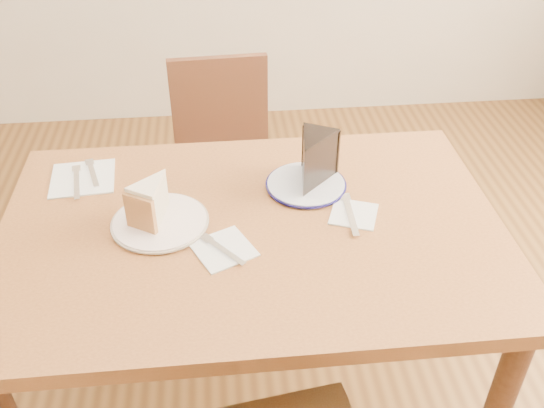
{
  "coord_description": "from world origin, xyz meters",
  "views": [
    {
      "loc": [
        -0.07,
        -1.13,
        1.65
      ],
      "look_at": [
        0.05,
        0.01,
        0.8
      ],
      "focal_mm": 40.0,
      "sensor_mm": 36.0,
      "label": 1
    }
  ],
  "objects_px": {
    "chair_far": "(225,167)",
    "chocolate_cake": "(312,163)",
    "table": "(253,256)",
    "plate_cream": "(160,222)",
    "plate_navy": "(306,185)",
    "carrot_cake": "(155,200)"
  },
  "relations": [
    {
      "from": "table",
      "to": "plate_cream",
      "type": "relative_size",
      "value": 5.4
    },
    {
      "from": "plate_navy",
      "to": "carrot_cake",
      "type": "height_order",
      "value": "carrot_cake"
    },
    {
      "from": "chair_far",
      "to": "carrot_cake",
      "type": "distance_m",
      "value": 0.77
    },
    {
      "from": "table",
      "to": "plate_navy",
      "type": "relative_size",
      "value": 6.0
    },
    {
      "from": "table",
      "to": "chocolate_cake",
      "type": "bearing_deg",
      "value": 41.64
    },
    {
      "from": "chair_far",
      "to": "chocolate_cake",
      "type": "bearing_deg",
      "value": 107.54
    },
    {
      "from": "carrot_cake",
      "to": "chocolate_cake",
      "type": "xyz_separation_m",
      "value": [
        0.39,
        0.1,
        0.02
      ]
    },
    {
      "from": "table",
      "to": "plate_cream",
      "type": "height_order",
      "value": "plate_cream"
    },
    {
      "from": "chocolate_cake",
      "to": "table",
      "type": "bearing_deg",
      "value": 68.32
    },
    {
      "from": "carrot_cake",
      "to": "plate_cream",
      "type": "bearing_deg",
      "value": -36.54
    },
    {
      "from": "plate_navy",
      "to": "chocolate_cake",
      "type": "height_order",
      "value": "chocolate_cake"
    },
    {
      "from": "table",
      "to": "carrot_cake",
      "type": "relative_size",
      "value": 11.15
    },
    {
      "from": "carrot_cake",
      "to": "chair_far",
      "type": "bearing_deg",
      "value": 106.8
    },
    {
      "from": "plate_navy",
      "to": "carrot_cake",
      "type": "distance_m",
      "value": 0.39
    },
    {
      "from": "plate_navy",
      "to": "chocolate_cake",
      "type": "distance_m",
      "value": 0.07
    },
    {
      "from": "table",
      "to": "plate_navy",
      "type": "xyz_separation_m",
      "value": [
        0.15,
        0.15,
        0.1
      ]
    },
    {
      "from": "table",
      "to": "carrot_cake",
      "type": "height_order",
      "value": "carrot_cake"
    },
    {
      "from": "plate_cream",
      "to": "table",
      "type": "bearing_deg",
      "value": -6.78
    },
    {
      "from": "plate_cream",
      "to": "plate_navy",
      "type": "xyz_separation_m",
      "value": [
        0.37,
        0.12,
        0.0
      ]
    },
    {
      "from": "table",
      "to": "plate_navy",
      "type": "distance_m",
      "value": 0.24
    },
    {
      "from": "carrot_cake",
      "to": "table",
      "type": "bearing_deg",
      "value": 20.25
    },
    {
      "from": "chair_far",
      "to": "carrot_cake",
      "type": "xyz_separation_m",
      "value": [
        -0.18,
        -0.67,
        0.35
      ]
    }
  ]
}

